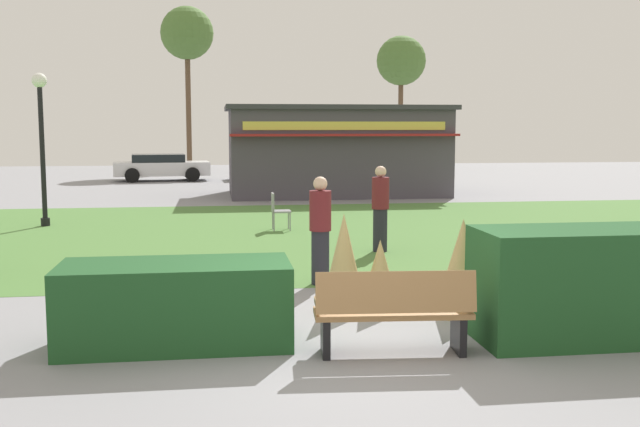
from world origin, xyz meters
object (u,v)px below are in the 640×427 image
object	(u,v)px
parked_car_west_slot	(161,166)
cafe_chair_west	(277,208)
person_strolling	(320,230)
parked_car_center_slot	(277,166)
tree_right_bg	(187,35)
food_kiosk	(336,150)
lamppost_far	(41,129)
trash_bin	(592,292)
person_standing	(380,208)
tree_left_bg	(401,62)
park_bench	(394,312)

from	to	relation	value
parked_car_west_slot	cafe_chair_west	bearing A→B (deg)	-76.97
person_strolling	parked_car_center_slot	size ratio (longest dim) A/B	0.39
parked_car_west_slot	tree_right_bg	xyz separation A→B (m)	(1.05, 6.57, 6.63)
tree_right_bg	food_kiosk	bearing A→B (deg)	-68.43
lamppost_far	trash_bin	bearing A→B (deg)	-49.48
parked_car_center_slot	person_standing	bearing A→B (deg)	-88.88
food_kiosk	tree_right_bg	size ratio (longest dim) A/B	0.90
lamppost_far	tree_right_bg	distance (m)	22.51
person_strolling	parked_car_west_slot	size ratio (longest dim) A/B	0.39
person_standing	tree_left_bg	distance (m)	29.21
park_bench	cafe_chair_west	world-z (taller)	park_bench
food_kiosk	cafe_chair_west	size ratio (longest dim) A/B	8.82
lamppost_far	tree_left_bg	size ratio (longest dim) A/B	0.50
park_bench	tree_left_bg	xyz separation A→B (m)	(8.70, 34.34, 5.61)
trash_bin	parked_car_center_slot	xyz separation A→B (m)	(-1.89, 25.62, 0.26)
parked_car_center_slot	tree_right_bg	distance (m)	10.22
parked_car_west_slot	tree_right_bg	distance (m)	9.39
person_standing	parked_car_west_slot	size ratio (longest dim) A/B	0.39
lamppost_far	person_standing	xyz separation A→B (m)	(7.39, -4.85, -1.52)
parked_car_west_slot	tree_right_bg	world-z (taller)	tree_right_bg
parked_car_center_slot	food_kiosk	bearing A→B (deg)	-79.16
cafe_chair_west	tree_left_bg	world-z (taller)	tree_left_bg
person_standing	lamppost_far	bearing A→B (deg)	-7.87
tree_left_bg	parked_car_center_slot	bearing A→B (deg)	-135.25
trash_bin	parked_car_west_slot	distance (m)	26.59
food_kiosk	tree_right_bg	bearing A→B (deg)	111.57
person_strolling	parked_car_center_slot	xyz separation A→B (m)	(1.20, 22.93, -0.22)
person_standing	tree_right_bg	bearing A→B (deg)	-54.83
tree_right_bg	cafe_chair_west	bearing A→B (deg)	-83.10
parked_car_center_slot	tree_left_bg	world-z (taller)	tree_left_bg
cafe_chair_west	tree_right_bg	size ratio (longest dim) A/B	0.10
tree_left_bg	tree_right_bg	size ratio (longest dim) A/B	0.86
tree_left_bg	lamppost_far	bearing A→B (deg)	-122.79
trash_bin	cafe_chair_west	bearing A→B (deg)	110.16
food_kiosk	parked_car_center_slot	xyz separation A→B (m)	(-1.49, 7.80, -0.95)
cafe_chair_west	person_strolling	xyz separation A→B (m)	(0.16, -6.16, 0.33)
food_kiosk	person_strolling	size ratio (longest dim) A/B	4.65
cafe_chair_west	parked_car_west_slot	distance (m)	17.22
cafe_chair_west	person_strolling	world-z (taller)	person_strolling
person_strolling	park_bench	bearing A→B (deg)	118.00
park_bench	person_strolling	bearing A→B (deg)	94.24
cafe_chair_west	tree_right_bg	xyz separation A→B (m)	(-2.83, 23.34, 6.74)
person_standing	tree_right_bg	xyz separation A→B (m)	(-4.58, 26.64, 6.41)
park_bench	parked_car_west_slot	distance (m)	26.98
person_strolling	parked_car_center_slot	bearing A→B (deg)	-69.24
cafe_chair_west	person_standing	xyz separation A→B (m)	(1.75, -3.30, 0.33)
food_kiosk	tree_left_bg	size ratio (longest dim) A/B	1.04
food_kiosk	parked_car_west_slot	distance (m)	10.34
park_bench	parked_car_center_slot	world-z (taller)	parked_car_center_slot
food_kiosk	cafe_chair_west	xyz separation A→B (m)	(-2.85, -8.98, -1.07)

